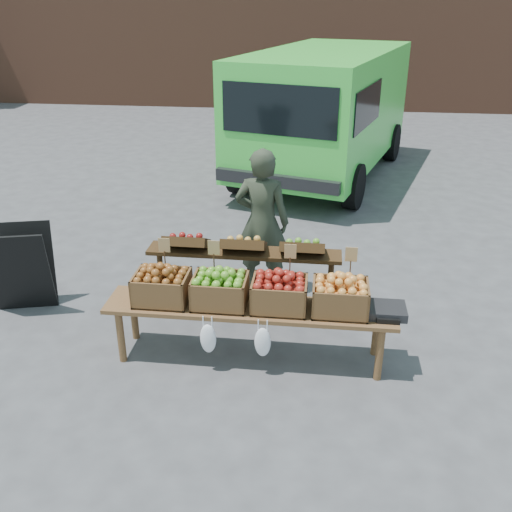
% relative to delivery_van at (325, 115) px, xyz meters
% --- Properties ---
extents(ground, '(80.00, 80.00, 0.00)m').
position_rel_delivery_van_xyz_m(ground, '(-1.49, -6.46, -1.14)').
color(ground, '#48484B').
extents(delivery_van, '(3.66, 5.53, 2.28)m').
position_rel_delivery_van_xyz_m(delivery_van, '(0.00, 0.00, 0.00)').
color(delivery_van, '#3ED342').
rests_on(delivery_van, ground).
extents(vendor, '(0.66, 0.46, 1.70)m').
position_rel_delivery_van_xyz_m(vendor, '(-0.64, -4.74, -0.29)').
color(vendor, '#2C3325').
rests_on(vendor, ground).
extents(chalkboard_sign, '(0.70, 0.50, 0.96)m').
position_rel_delivery_van_xyz_m(chalkboard_sign, '(-3.19, -5.47, -0.66)').
color(chalkboard_sign, black).
rests_on(chalkboard_sign, ground).
extents(back_table, '(2.10, 0.44, 1.04)m').
position_rel_delivery_van_xyz_m(back_table, '(-0.75, -5.42, -0.62)').
color(back_table, '#362210').
rests_on(back_table, ground).
extents(display_bench, '(2.70, 0.56, 0.57)m').
position_rel_delivery_van_xyz_m(display_bench, '(-0.60, -6.14, -0.85)').
color(display_bench, brown).
rests_on(display_bench, ground).
extents(crate_golden_apples, '(0.50, 0.40, 0.28)m').
position_rel_delivery_van_xyz_m(crate_golden_apples, '(-1.43, -6.14, -0.43)').
color(crate_golden_apples, brown).
rests_on(crate_golden_apples, display_bench).
extents(crate_russet_pears, '(0.50, 0.40, 0.28)m').
position_rel_delivery_van_xyz_m(crate_russet_pears, '(-0.88, -6.14, -0.43)').
color(crate_russet_pears, '#4C8911').
rests_on(crate_russet_pears, display_bench).
extents(crate_red_apples, '(0.50, 0.40, 0.28)m').
position_rel_delivery_van_xyz_m(crate_red_apples, '(-0.33, -6.14, -0.43)').
color(crate_red_apples, maroon).
rests_on(crate_red_apples, display_bench).
extents(crate_green_apples, '(0.50, 0.40, 0.28)m').
position_rel_delivery_van_xyz_m(crate_green_apples, '(0.22, -6.14, -0.43)').
color(crate_green_apples, gold).
rests_on(crate_green_apples, display_bench).
extents(weighing_scale, '(0.34, 0.30, 0.08)m').
position_rel_delivery_van_xyz_m(weighing_scale, '(0.65, -6.14, -0.53)').
color(weighing_scale, black).
rests_on(weighing_scale, display_bench).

